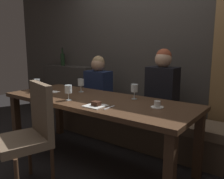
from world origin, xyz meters
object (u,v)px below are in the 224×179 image
object	(u,v)px
wine_glass_near_right	(81,83)
wine_glass_far_right	(37,83)
banquette_bench	(130,126)
wine_glass_far_left	(134,88)
wine_bottle_dark_red	(63,59)
fork_on_table	(109,108)
espresso_cup	(157,105)
diner_redhead	(98,82)
wine_glass_end_left	(68,89)
chair_near_side	(30,130)
dessert_plate	(96,105)
dining_table	(96,106)
diner_bearded	(162,85)

from	to	relation	value
wine_glass_near_right	wine_glass_far_right	bearing A→B (deg)	-141.79
banquette_bench	wine_glass_far_left	xyz separation A→B (m)	(0.35, -0.46, 0.63)
wine_bottle_dark_red	fork_on_table	xyz separation A→B (m)	(2.05, -1.26, -0.33)
wine_glass_near_right	espresso_cup	bearing A→B (deg)	-6.48
diner_redhead	wine_glass_far_left	xyz separation A→B (m)	(0.89, -0.45, 0.07)
diner_redhead	wine_glass_end_left	bearing A→B (deg)	-68.29
chair_near_side	dessert_plate	size ratio (longest dim) A/B	5.16
dining_table	chair_near_side	distance (m)	0.75
chair_near_side	espresso_cup	xyz separation A→B (m)	(0.88, 0.78, 0.21)
dining_table	banquette_bench	world-z (taller)	dining_table
chair_near_side	diner_bearded	xyz separation A→B (m)	(0.61, 1.44, 0.28)
chair_near_side	wine_glass_far_left	size ratio (longest dim) A/B	5.98
chair_near_side	fork_on_table	world-z (taller)	chair_near_side
wine_glass_end_left	espresso_cup	xyz separation A→B (m)	(0.89, 0.29, -0.09)
dining_table	wine_glass_far_left	world-z (taller)	wine_glass_far_left
wine_glass_near_right	wine_glass_far_right	size ratio (longest dim) A/B	1.00
wine_glass_near_right	espresso_cup	xyz separation A→B (m)	(1.11, -0.13, -0.09)
wine_glass_far_left	wine_glass_end_left	bearing A→B (deg)	-137.85
diner_bearded	wine_bottle_dark_red	world-z (taller)	diner_bearded
diner_redhead	wine_glass_far_left	bearing A→B (deg)	-26.72
diner_bearded	espresso_cup	world-z (taller)	diner_bearded
dining_table	wine_glass_end_left	distance (m)	0.36
diner_bearded	wine_glass_near_right	bearing A→B (deg)	-147.84
wine_glass_far_right	fork_on_table	bearing A→B (deg)	-3.40
wine_glass_end_left	espresso_cup	size ratio (longest dim) A/B	1.37
banquette_bench	wine_bottle_dark_red	world-z (taller)	wine_bottle_dark_red
banquette_bench	dessert_plate	bearing A→B (deg)	-76.88
wine_glass_far_right	diner_redhead	bearing A→B (deg)	71.48
wine_bottle_dark_red	wine_glass_far_right	xyz separation A→B (m)	(0.86, -1.19, -0.22)
wine_glass_near_right	dining_table	bearing A→B (deg)	-24.56
espresso_cup	chair_near_side	bearing A→B (deg)	-138.26
dining_table	diner_bearded	xyz separation A→B (m)	(0.45, 0.72, 0.19)
dining_table	banquette_bench	distance (m)	0.82
diner_redhead	wine_glass_end_left	size ratio (longest dim) A/B	4.39
diner_bearded	espresso_cup	bearing A→B (deg)	-68.48
diner_bearded	fork_on_table	distance (m)	0.95
wine_glass_far_right	wine_glass_end_left	size ratio (longest dim) A/B	1.00
wine_glass_end_left	espresso_cup	distance (m)	0.94
wine_glass_near_right	fork_on_table	distance (m)	0.87
wine_bottle_dark_red	wine_glass_far_right	world-z (taller)	wine_bottle_dark_red
wine_glass_near_right	dessert_plate	size ratio (longest dim) A/B	0.86
diner_redhead	dessert_plate	bearing A→B (deg)	-50.96
dining_table	wine_glass_near_right	distance (m)	0.49
wine_glass_end_left	dessert_plate	world-z (taller)	wine_glass_end_left
wine_glass_end_left	fork_on_table	distance (m)	0.55
wine_glass_near_right	wine_glass_end_left	world-z (taller)	same
wine_glass_far_left	fork_on_table	bearing A→B (deg)	-88.26
banquette_bench	wine_glass_far_left	distance (m)	0.85
wine_glass_far_right	wine_glass_end_left	distance (m)	0.66
banquette_bench	diner_bearded	xyz separation A→B (m)	(0.45, 0.02, 0.61)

